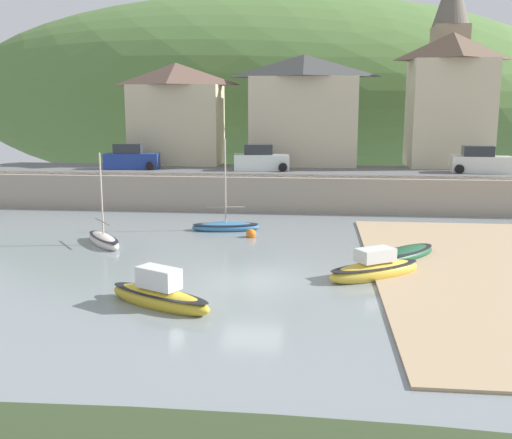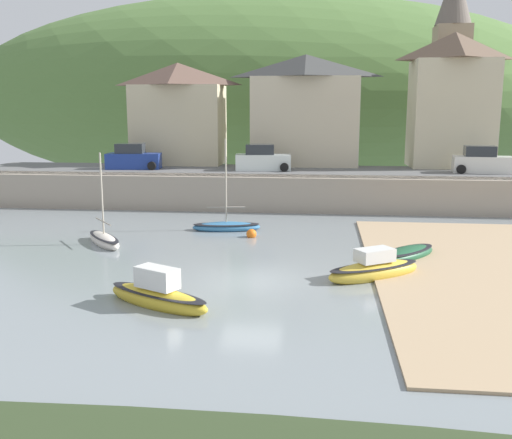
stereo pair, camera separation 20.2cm
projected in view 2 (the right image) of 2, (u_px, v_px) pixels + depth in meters
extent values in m
cube|color=gray|center=(252.00, 281.00, 23.78)|extent=(48.00, 40.00, 0.06)
cube|color=#9F9281|center=(281.00, 193.00, 40.15)|extent=(48.00, 2.40, 2.40)
cube|color=#606060|center=(284.00, 171.00, 43.54)|extent=(48.00, 9.00, 0.10)
ellipsoid|color=#54793B|center=(263.00, 96.00, 76.59)|extent=(80.00, 44.00, 24.83)
cube|color=beige|center=(179.00, 125.00, 48.33)|extent=(7.37, 4.40, 6.48)
pyramid|color=brown|center=(178.00, 74.00, 47.55)|extent=(7.67, 4.70, 1.82)
cube|color=beige|center=(305.00, 122.00, 47.11)|extent=(8.54, 4.36, 7.08)
pyramid|color=#3D3E3D|center=(306.00, 66.00, 46.29)|extent=(8.84, 4.66, 1.77)
cube|color=beige|center=(451.00, 114.00, 45.73)|extent=(6.18, 4.87, 8.31)
pyramid|color=brown|center=(455.00, 46.00, 44.76)|extent=(6.48, 5.17, 2.10)
cube|color=tan|center=(449.00, 95.00, 49.29)|extent=(2.80, 2.80, 11.41)
ellipsoid|color=silver|center=(104.00, 241.00, 30.10)|extent=(3.15, 3.62, 0.74)
ellipsoid|color=black|center=(104.00, 237.00, 30.06)|extent=(3.09, 3.54, 0.12)
cylinder|color=#B2A893|center=(102.00, 194.00, 29.64)|extent=(0.09, 0.09, 4.19)
cylinder|color=gray|center=(103.00, 222.00, 29.91)|extent=(1.51, 1.87, 0.07)
ellipsoid|color=teal|center=(226.00, 227.00, 33.71)|extent=(4.09, 1.90, 0.62)
ellipsoid|color=black|center=(226.00, 224.00, 33.68)|extent=(4.01, 1.86, 0.12)
cylinder|color=#B2A893|center=(226.00, 181.00, 33.21)|extent=(0.09, 0.09, 4.80)
cylinder|color=gray|center=(226.00, 207.00, 33.49)|extent=(2.21, 0.41, 0.07)
ellipsoid|color=gold|center=(158.00, 299.00, 20.70)|extent=(4.51, 3.06, 0.87)
ellipsoid|color=black|center=(158.00, 293.00, 20.66)|extent=(4.42, 3.00, 0.12)
cube|color=silver|center=(157.00, 278.00, 20.55)|extent=(1.75, 1.41, 0.74)
ellipsoid|color=#205435|center=(407.00, 254.00, 27.24)|extent=(3.55, 3.80, 0.73)
ellipsoid|color=black|center=(407.00, 250.00, 27.20)|extent=(3.48, 3.73, 0.12)
ellipsoid|color=gold|center=(374.00, 272.00, 24.10)|extent=(4.43, 3.47, 0.93)
ellipsoid|color=black|center=(374.00, 266.00, 24.05)|extent=(4.34, 3.40, 0.12)
cube|color=silver|center=(375.00, 255.00, 23.96)|extent=(1.79, 1.59, 0.54)
cube|color=navy|center=(134.00, 161.00, 44.70)|extent=(4.27, 2.15, 1.20)
cube|color=#282D33|center=(130.00, 149.00, 44.55)|extent=(2.26, 1.73, 0.80)
cylinder|color=black|center=(158.00, 164.00, 45.36)|extent=(0.64, 0.22, 0.64)
cylinder|color=black|center=(152.00, 166.00, 43.79)|extent=(0.64, 0.22, 0.64)
cylinder|color=black|center=(117.00, 163.00, 45.72)|extent=(0.64, 0.22, 0.64)
cylinder|color=black|center=(110.00, 165.00, 44.16)|extent=(0.64, 0.22, 0.64)
cube|color=silver|center=(263.00, 162.00, 43.60)|extent=(4.25, 2.09, 1.20)
cube|color=#282D33|center=(260.00, 150.00, 43.45)|extent=(2.24, 1.70, 0.80)
cylinder|color=black|center=(286.00, 165.00, 44.25)|extent=(0.64, 0.22, 0.64)
cylinder|color=black|center=(284.00, 167.00, 42.69)|extent=(0.64, 0.22, 0.64)
cylinder|color=black|center=(243.00, 165.00, 44.61)|extent=(0.64, 0.22, 0.64)
cylinder|color=black|center=(240.00, 167.00, 43.05)|extent=(0.64, 0.22, 0.64)
cube|color=silver|center=(482.00, 165.00, 41.84)|extent=(4.24, 2.08, 1.20)
cube|color=#282D33|center=(480.00, 151.00, 41.69)|extent=(2.23, 1.69, 0.80)
cylinder|color=black|center=(503.00, 168.00, 42.49)|extent=(0.64, 0.22, 0.64)
cylinder|color=black|center=(509.00, 170.00, 40.93)|extent=(0.64, 0.22, 0.64)
cylinder|color=black|center=(456.00, 167.00, 42.86)|extent=(0.64, 0.22, 0.64)
cylinder|color=black|center=(461.00, 169.00, 41.30)|extent=(0.64, 0.22, 0.64)
sphere|color=orange|center=(251.00, 234.00, 31.85)|extent=(0.57, 0.57, 0.57)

